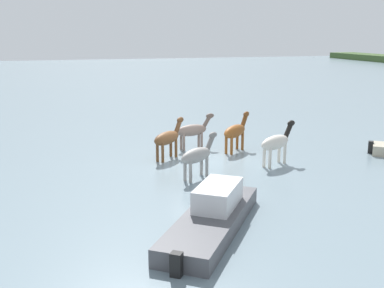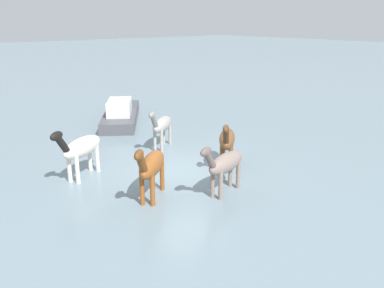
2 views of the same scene
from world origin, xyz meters
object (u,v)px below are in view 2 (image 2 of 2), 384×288
Objects in this scene: horse_dun_straggler at (225,164)px; boat_dinghy_port at (121,115)px; horse_chestnut_trailing at (151,166)px; horse_gray_outer at (81,148)px; horse_lead at (227,140)px; horse_dark_mare at (162,125)px.

boat_dinghy_port is (9.78, -2.27, -0.62)m from horse_dun_straggler.
horse_chestnut_trailing is at bearing 9.98° from boat_dinghy_port.
horse_lead is at bearing 122.57° from horse_gray_outer.
horse_dark_mare reaches higher than boat_dinghy_port.
horse_lead reaches higher than boat_dinghy_port.
horse_lead is 8.25m from boat_dinghy_port.
horse_gray_outer is 2.94m from horse_chestnut_trailing.
horse_dark_mare is 4.02m from horse_gray_outer.
horse_dun_straggler is at bearing 41.26° from horse_dark_mare.
boat_dinghy_port is at bearing -136.16° from horse_dark_mare.
horse_lead reaches higher than horse_dark_mare.
horse_lead is 3.57m from horse_chestnut_trailing.
horse_dark_mare is at bearing 23.73° from boat_dinghy_port.
horse_chestnut_trailing reaches higher than boat_dinghy_port.
horse_chestnut_trailing is at bearing 77.22° from horse_gray_outer.
horse_dun_straggler reaches higher than boat_dinghy_port.
horse_gray_outer is 0.42× the size of boat_dinghy_port.
horse_gray_outer is at bearing -70.14° from horse_dun_straggler.
horse_gray_outer is at bearing -21.56° from horse_dark_mare.
horse_dark_mare is at bearing -169.58° from horse_chestnut_trailing.
horse_lead is at bearing 31.40° from boat_dinghy_port.
horse_dun_straggler is 0.40× the size of boat_dinghy_port.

